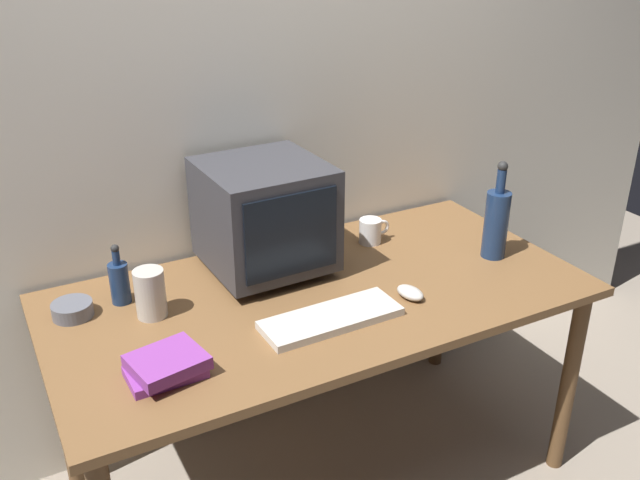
% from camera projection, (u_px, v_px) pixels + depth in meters
% --- Properties ---
extents(ground_plane, '(6.00, 6.00, 0.00)m').
position_uv_depth(ground_plane, '(320.00, 472.00, 2.53)').
color(ground_plane, gray).
extents(back_wall, '(4.00, 0.08, 2.50)m').
position_uv_depth(back_wall, '(253.00, 104.00, 2.38)').
color(back_wall, silver).
rests_on(back_wall, ground).
extents(desk, '(1.69, 0.85, 0.76)m').
position_uv_depth(desk, '(320.00, 313.00, 2.24)').
color(desk, brown).
rests_on(desk, ground).
extents(crt_monitor, '(0.39, 0.40, 0.37)m').
position_uv_depth(crt_monitor, '(265.00, 216.00, 2.27)').
color(crt_monitor, '#333338').
rests_on(crt_monitor, desk).
extents(keyboard, '(0.42, 0.16, 0.02)m').
position_uv_depth(keyboard, '(331.00, 318.00, 2.04)').
color(keyboard, beige).
rests_on(keyboard, desk).
extents(computer_mouse, '(0.08, 0.11, 0.04)m').
position_uv_depth(computer_mouse, '(410.00, 293.00, 2.16)').
color(computer_mouse, beige).
rests_on(computer_mouse, desk).
extents(bottle_tall, '(0.08, 0.08, 0.35)m').
position_uv_depth(bottle_tall, '(496.00, 222.00, 2.38)').
color(bottle_tall, navy).
rests_on(bottle_tall, desk).
extents(bottle_short, '(0.06, 0.06, 0.20)m').
position_uv_depth(bottle_short, '(119.00, 281.00, 2.12)').
color(bottle_short, navy).
rests_on(bottle_short, desk).
extents(book_stack, '(0.21, 0.19, 0.06)m').
position_uv_depth(book_stack, '(167.00, 366.00, 1.79)').
color(book_stack, '#843893').
rests_on(book_stack, desk).
extents(mug, '(0.12, 0.08, 0.09)m').
position_uv_depth(mug, '(371.00, 231.00, 2.52)').
color(mug, white).
rests_on(mug, desk).
extents(cd_spindle, '(0.12, 0.12, 0.04)m').
position_uv_depth(cd_spindle, '(72.00, 310.00, 2.06)').
color(cd_spindle, '#595B66').
rests_on(cd_spindle, desk).
extents(metal_canister, '(0.09, 0.09, 0.15)m').
position_uv_depth(metal_canister, '(150.00, 293.00, 2.04)').
color(metal_canister, '#B7B2A8').
rests_on(metal_canister, desk).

